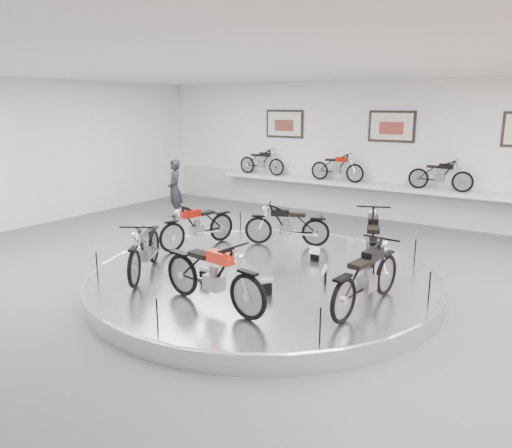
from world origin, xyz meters
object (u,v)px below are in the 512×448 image
Objects in this scene: bike_d at (144,248)px; bike_c at (197,225)px; bike_a at (372,240)px; visitor at (175,189)px; shelf at (385,187)px; bike_e at (213,274)px; bike_b at (287,224)px; display_platform at (263,279)px; bike_f at (367,276)px.

bike_c is at bearing 160.10° from bike_d.
bike_a is 7.22m from visitor.
shelf is 8.22m from bike_e.
bike_d is at bearing 173.65° from bike_e.
bike_a is at bearing 143.23° from bike_b.
bike_a is 1.15× the size of bike_c.
shelf is at bearing 174.02° from bike_c.
visitor reaches higher than shelf.
display_platform is at bearing 107.68° from bike_a.
display_platform is 3.66× the size of visitor.
bike_b is at bearing 55.63° from bike_a.
bike_b is at bearing 110.50° from bike_e.
bike_a is 1.08× the size of bike_f.
bike_d is 0.97× the size of visitor.
display_platform is at bearing 87.33° from bike_c.
bike_a is 3.37m from bike_e.
bike_e is (-1.31, -3.10, -0.03)m from bike_a.
bike_e is (0.81, -3.59, 0.06)m from bike_b.
shelf is 7.32m from bike_f.
bike_f is (2.21, -0.57, 0.66)m from display_platform.
bike_f is at bearing 177.17° from bike_a.
display_platform is at bearing 82.98° from bike_b.
visitor reaches higher than bike_c.
bike_a reaches higher than display_platform.
bike_c is (-2.08, 0.62, 0.63)m from display_platform.
bike_f is (4.29, -1.19, 0.03)m from bike_c.
bike_a is 1.05× the size of bike_e.
bike_a is 1.19× the size of bike_b.
bike_c is 0.92× the size of bike_e.
bike_e is (2.36, -2.43, 0.04)m from bike_c.
bike_a reaches higher than bike_e.
bike_c is 0.96× the size of bike_d.
bike_f is at bearing 40.45° from bike_e.
bike_a reaches higher than bike_d.
shelf is 6.29× the size of visitor.
bike_a is 3.73m from bike_c.
display_platform is at bearing -90.00° from shelf.
display_platform is 3.68× the size of bike_f.
visitor is at bearing -173.90° from bike_d.
bike_d is 3.97m from bike_f.
bike_b is (-0.54, -4.63, -0.24)m from shelf.
bike_e is at bearing -88.11° from shelf.
bike_e is (0.27, -8.21, -0.18)m from shelf.
bike_b is at bearing -96.61° from shelf.
bike_c reaches higher than bike_b.
bike_d is at bearing -142.10° from display_platform.
bike_b reaches higher than display_platform.
bike_d is at bearing 45.66° from bike_b.
display_platform is at bearing 96.59° from bike_d.
bike_c is at bearing 78.93° from bike_a.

